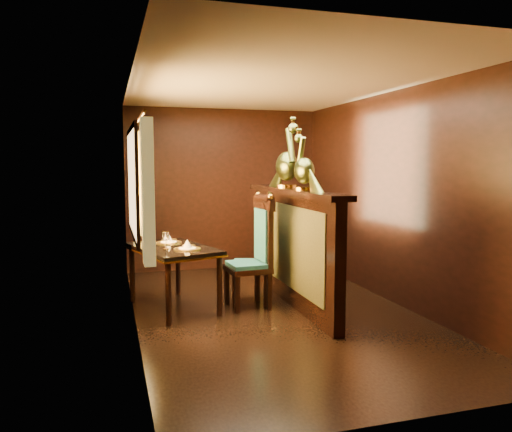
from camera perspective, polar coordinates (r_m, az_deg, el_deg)
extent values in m
plane|color=black|center=(5.69, 2.01, -10.88)|extent=(5.00, 5.00, 0.00)
cube|color=black|center=(7.87, -3.75, 3.06)|extent=(3.00, 0.04, 2.50)
cube|color=black|center=(3.20, 16.43, -1.46)|extent=(3.00, 0.04, 2.50)
cube|color=black|center=(5.18, -13.88, 1.38)|extent=(0.04, 5.00, 2.50)
cube|color=black|center=(6.10, 15.54, 2.01)|extent=(0.04, 5.00, 2.50)
cube|color=beige|center=(5.51, 2.10, 14.85)|extent=(3.00, 5.00, 0.04)
cube|color=#FFC672|center=(5.47, -14.04, 3.71)|extent=(0.01, 1.70, 1.05)
cube|color=gold|center=(4.51, -12.26, 2.66)|extent=(0.10, 0.22, 1.30)
cube|color=gold|center=(6.45, -13.55, 3.59)|extent=(0.10, 0.22, 1.30)
cylinder|color=gold|center=(5.49, -13.40, 10.47)|extent=(0.03, 2.20, 0.03)
cube|color=black|center=(5.92, 4.10, -3.75)|extent=(0.12, 2.60, 1.30)
cube|color=#333317|center=(5.89, 3.51, -3.31)|extent=(0.02, 2.20, 0.95)
cube|color=black|center=(5.85, 4.15, 2.83)|extent=(0.26, 2.70, 0.06)
cube|color=black|center=(5.74, -9.45, -3.67)|extent=(1.03, 1.35, 0.04)
cube|color=gold|center=(5.74, -9.44, -3.97)|extent=(1.06, 1.37, 0.02)
cylinder|color=black|center=(5.22, -9.99, -8.79)|extent=(0.06, 0.06, 0.66)
cylinder|color=black|center=(5.47, -4.20, -8.02)|extent=(0.06, 0.06, 0.66)
cylinder|color=black|center=(6.19, -13.96, -6.53)|extent=(0.06, 0.06, 0.66)
cylinder|color=black|center=(6.41, -8.90, -6.00)|extent=(0.06, 0.06, 0.66)
cylinder|color=gold|center=(5.54, -7.85, -3.73)|extent=(0.30, 0.30, 0.01)
cone|color=white|center=(5.53, -7.86, -3.18)|extent=(0.11, 0.11, 0.10)
cylinder|color=gold|center=(6.01, -9.94, -3.00)|extent=(0.30, 0.30, 0.01)
cone|color=white|center=(6.00, -9.95, -2.49)|extent=(0.11, 0.11, 0.10)
cylinder|color=silver|center=(5.59, -11.89, -3.45)|extent=(0.03, 0.03, 0.06)
cylinder|color=silver|center=(5.64, -12.09, -3.38)|extent=(0.03, 0.03, 0.06)
cube|color=black|center=(5.77, -0.97, -6.07)|extent=(0.50, 0.50, 0.06)
cube|color=#155261|center=(5.76, -0.98, -5.58)|extent=(0.45, 0.45, 0.05)
cube|color=#155261|center=(5.78, 0.91, -2.14)|extent=(0.06, 0.37, 0.60)
cube|color=black|center=(5.59, -2.18, -8.98)|extent=(0.05, 0.05, 0.41)
cube|color=black|center=(5.72, 1.52, -8.63)|extent=(0.05, 0.05, 0.41)
cube|color=black|center=(5.95, -3.36, -8.07)|extent=(0.05, 0.05, 0.41)
cube|color=black|center=(6.07, 0.14, -7.77)|extent=(0.05, 0.05, 0.41)
sphere|color=gold|center=(5.55, 1.65, 2.20)|extent=(0.07, 0.07, 0.07)
sphere|color=gold|center=(5.91, 0.23, 2.43)|extent=(0.07, 0.07, 0.07)
cube|color=black|center=(5.96, -0.63, -5.88)|extent=(0.55, 0.55, 0.06)
cube|color=#155261|center=(5.95, -0.63, -5.43)|extent=(0.50, 0.50, 0.05)
cube|color=#155261|center=(5.90, 1.23, -2.36)|extent=(0.13, 0.34, 0.57)
cube|color=black|center=(5.84, -2.47, -8.42)|extent=(0.05, 0.05, 0.39)
cube|color=black|center=(5.84, 1.15, -8.43)|extent=(0.05, 0.05, 0.39)
cube|color=black|center=(6.20, -2.31, -7.58)|extent=(0.05, 0.05, 0.39)
cube|color=black|center=(6.19, 1.11, -7.59)|extent=(0.05, 0.05, 0.39)
sphere|color=gold|center=(5.67, 1.27, 1.66)|extent=(0.07, 0.07, 0.07)
sphere|color=gold|center=(6.03, 1.22, 1.92)|extent=(0.07, 0.07, 0.07)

